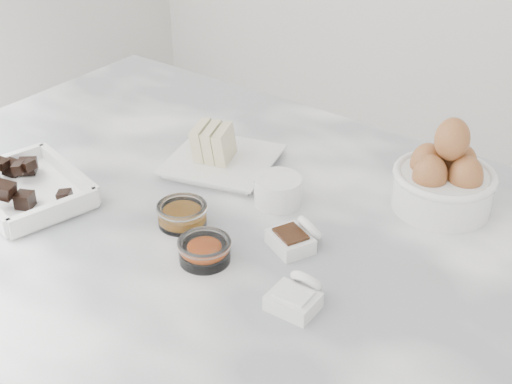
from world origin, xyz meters
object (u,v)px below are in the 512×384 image
sugar_ramekin (278,189)px  egg_bowl (444,179)px  chocolate_dish (27,186)px  honey_bowl (182,214)px  butter_plate (221,153)px  vanilla_spoon (295,237)px  zest_bowl (204,250)px  salt_spoon (296,296)px

sugar_ramekin → egg_bowl: (0.20, 0.14, 0.02)m
chocolate_dish → honey_bowl: 0.25m
sugar_ramekin → honey_bowl: (-0.08, -0.13, -0.01)m
butter_plate → honey_bowl: 0.18m
egg_bowl → vanilla_spoon: size_ratio=1.76×
chocolate_dish → zest_bowl: size_ratio=3.08×
vanilla_spoon → zest_bowl: bearing=-129.0°
honey_bowl → salt_spoon: salt_spoon is taller
butter_plate → egg_bowl: size_ratio=1.34×
zest_bowl → honey_bowl: bearing=149.7°
sugar_ramekin → zest_bowl: bearing=-88.5°
egg_bowl → salt_spoon: (-0.05, -0.32, -0.03)m
sugar_ramekin → zest_bowl: (0.00, -0.18, -0.01)m
butter_plate → zest_bowl: size_ratio=2.80×
butter_plate → zest_bowl: bearing=-55.8°
butter_plate → zest_bowl: 0.26m
egg_bowl → honey_bowl: bearing=-136.6°
egg_bowl → salt_spoon: 0.32m
zest_bowl → egg_bowl: bearing=57.7°
salt_spoon → vanilla_spoon: bearing=124.5°
butter_plate → vanilla_spoon: butter_plate is taller
butter_plate → honey_bowl: bearing=-69.0°
egg_bowl → honey_bowl: (-0.28, -0.26, -0.03)m
butter_plate → vanilla_spoon: bearing=-27.5°
salt_spoon → egg_bowl: bearing=81.5°
sugar_ramekin → vanilla_spoon: bearing=-42.8°
butter_plate → egg_bowl: 0.36m
egg_bowl → honey_bowl: size_ratio=2.06×
vanilla_spoon → egg_bowl: bearing=61.2°
butter_plate → honey_bowl: size_ratio=2.76×
honey_bowl → vanilla_spoon: size_ratio=0.85×
butter_plate → sugar_ramekin: butter_plate is taller
egg_bowl → butter_plate: bearing=-164.3°
vanilla_spoon → salt_spoon: 0.12m
salt_spoon → chocolate_dish: bearing=-175.7°
butter_plate → egg_bowl: egg_bowl is taller
butter_plate → egg_bowl: bearing=15.7°
chocolate_dish → sugar_ramekin: size_ratio=3.14×
vanilla_spoon → salt_spoon: (0.07, -0.10, -0.00)m
chocolate_dish → honey_bowl: (0.24, 0.09, -0.01)m
chocolate_dish → sugar_ramekin: bearing=34.6°
salt_spoon → honey_bowl: bearing=167.3°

